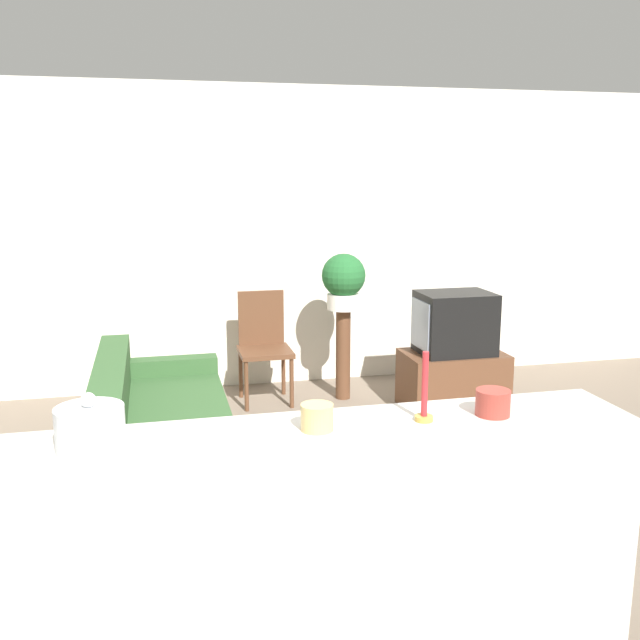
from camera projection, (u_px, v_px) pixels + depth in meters
ground_plane at (296, 593)px, 3.36m from camera, size 14.00×14.00×0.00m
wall_back at (219, 240)px, 6.35m from camera, size 9.00×0.06×2.70m
couch at (159, 433)px, 4.66m from camera, size 0.85×1.80×0.75m
tv_stand at (453, 380)px, 5.95m from camera, size 0.83×0.53×0.48m
television at (454, 323)px, 5.85m from camera, size 0.60×0.46×0.51m
wooden_chair at (264, 341)px, 6.11m from camera, size 0.44×0.44×0.94m
plant_stand at (343, 354)px, 6.17m from camera, size 0.13×0.13×0.79m
potted_plant at (344, 280)px, 6.04m from camera, size 0.37×0.37×0.48m
foreground_counter at (326, 558)px, 2.70m from camera, size 2.38×0.44×1.03m
decorative_bowl at (90, 428)px, 2.40m from camera, size 0.23×0.23×0.20m
candle_jar at (317, 417)px, 2.58m from camera, size 0.12×0.12×0.10m
candlestick at (424, 398)px, 2.66m from camera, size 0.07×0.07×0.27m
coffee_tin at (493, 403)px, 2.73m from camera, size 0.13×0.13×0.10m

